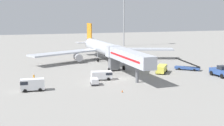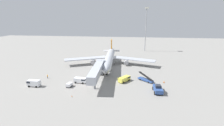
# 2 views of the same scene
# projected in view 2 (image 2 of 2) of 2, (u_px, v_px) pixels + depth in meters

# --- Properties ---
(ground_plane) EXTENTS (300.00, 300.00, 0.00)m
(ground_plane) POSITION_uv_depth(u_px,v_px,m) (92.00, 84.00, 62.40)
(ground_plane) COLOR gray
(airplane_at_gate) EXTENTS (46.72, 43.52, 11.15)m
(airplane_at_gate) POSITION_uv_depth(u_px,v_px,m) (110.00, 58.00, 84.95)
(airplane_at_gate) COLOR #B7BCC6
(airplane_at_gate) RESTS_ON ground
(jet_bridge) EXTENTS (4.45, 22.65, 6.48)m
(jet_bridge) POSITION_uv_depth(u_px,v_px,m) (97.00, 70.00, 62.92)
(jet_bridge) COLOR #B2B7C1
(jet_bridge) RESTS_ON ground
(pushback_tug) EXTENTS (3.03, 5.95, 2.67)m
(pushback_tug) POSITION_uv_depth(u_px,v_px,m) (158.00, 89.00, 55.21)
(pushback_tug) COLOR #2D4C8E
(pushback_tug) RESTS_ON ground
(belt_loader_truck) EXTENTS (6.07, 5.59, 3.12)m
(belt_loader_truck) POSITION_uv_depth(u_px,v_px,m) (146.00, 79.00, 64.92)
(belt_loader_truck) COLOR #2D4C8E
(belt_loader_truck) RESTS_ON ground
(service_van_mid_center) EXTENTS (4.55, 2.27, 2.36)m
(service_van_mid_center) POSITION_uv_depth(u_px,v_px,m) (34.00, 83.00, 59.85)
(service_van_mid_center) COLOR silver
(service_van_mid_center) RESTS_ON ground
(service_van_outer_right) EXTENTS (4.74, 5.49, 1.90)m
(service_van_outer_right) POSITION_uv_depth(u_px,v_px,m) (124.00, 79.00, 64.50)
(service_van_outer_right) COLOR #E5DB4C
(service_van_outer_right) RESTS_ON ground
(service_van_rear_right) EXTENTS (4.79, 2.71, 1.95)m
(service_van_rear_right) POSITION_uv_depth(u_px,v_px,m) (80.00, 80.00, 63.21)
(service_van_rear_right) COLOR white
(service_van_rear_right) RESTS_ON ground
(baggage_cart_far_right) EXTENTS (1.76, 2.64, 1.41)m
(baggage_cart_far_right) POSITION_uv_depth(u_px,v_px,m) (69.00, 85.00, 59.65)
(baggage_cart_far_right) COLOR #38383D
(baggage_cart_far_right) RESTS_ON ground
(ground_crew_worker_foreground) EXTENTS (0.39, 0.39, 1.63)m
(ground_crew_worker_foreground) POSITION_uv_depth(u_px,v_px,m) (47.00, 76.00, 67.86)
(ground_crew_worker_foreground) COLOR #1E2333
(ground_crew_worker_foreground) RESTS_ON ground
(safety_cone_alpha) EXTENTS (0.32, 0.32, 0.49)m
(safety_cone_alpha) POSITION_uv_depth(u_px,v_px,m) (72.00, 96.00, 52.32)
(safety_cone_alpha) COLOR black
(safety_cone_alpha) RESTS_ON ground
(safety_cone_bravo) EXTENTS (0.51, 0.51, 0.77)m
(safety_cone_bravo) POSITION_uv_depth(u_px,v_px,m) (164.00, 82.00, 63.40)
(safety_cone_bravo) COLOR black
(safety_cone_bravo) RESTS_ON ground
(apron_light_mast) EXTENTS (2.40, 2.40, 30.34)m
(apron_light_mast) POSITION_uv_depth(u_px,v_px,m) (146.00, 22.00, 116.50)
(apron_light_mast) COLOR #93969B
(apron_light_mast) RESTS_ON ground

